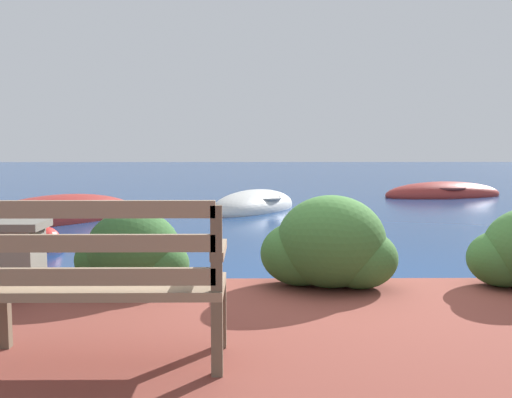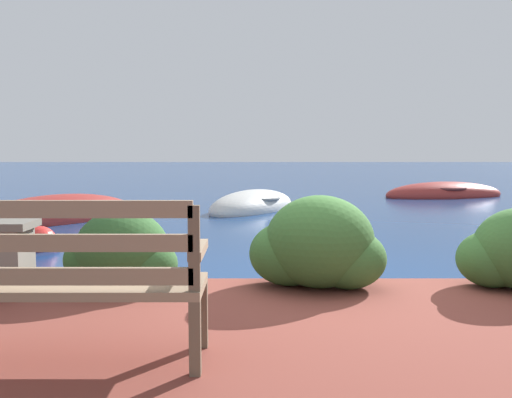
{
  "view_description": "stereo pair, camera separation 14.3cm",
  "coord_description": "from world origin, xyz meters",
  "px_view_note": "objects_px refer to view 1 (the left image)",
  "views": [
    {
      "loc": [
        -0.68,
        -5.06,
        1.43
      ],
      "look_at": [
        -0.57,
        6.2,
        0.34
      ],
      "focal_mm": 40.0,
      "sensor_mm": 36.0,
      "label": 1
    },
    {
      "loc": [
        -0.54,
        -5.06,
        1.43
      ],
      "look_at": [
        -0.57,
        6.2,
        0.34
      ],
      "focal_mm": 40.0,
      "sensor_mm": 36.0,
      "label": 2
    }
  ],
  "objects_px": {
    "rowboat_nearest": "(60,218)",
    "mooring_buoy": "(44,244)",
    "rowboat_mid": "(254,207)",
    "rowboat_far": "(443,194)",
    "park_bench": "(100,278)"
  },
  "relations": [
    {
      "from": "park_bench",
      "to": "mooring_buoy",
      "type": "distance_m",
      "value": 5.07
    },
    {
      "from": "rowboat_mid",
      "to": "rowboat_far",
      "type": "xyz_separation_m",
      "value": [
        5.18,
        3.15,
        -0.01
      ]
    },
    {
      "from": "rowboat_far",
      "to": "park_bench",
      "type": "bearing_deg",
      "value": 51.45
    },
    {
      "from": "rowboat_mid",
      "to": "mooring_buoy",
      "type": "height_order",
      "value": "rowboat_mid"
    },
    {
      "from": "rowboat_mid",
      "to": "park_bench",
      "type": "bearing_deg",
      "value": -154.37
    },
    {
      "from": "rowboat_far",
      "to": "rowboat_nearest",
      "type": "bearing_deg",
      "value": 16.92
    },
    {
      "from": "mooring_buoy",
      "to": "park_bench",
      "type": "bearing_deg",
      "value": -66.69
    },
    {
      "from": "park_bench",
      "to": "rowboat_mid",
      "type": "xyz_separation_m",
      "value": [
        0.89,
        9.21,
        -0.64
      ]
    },
    {
      "from": "rowboat_nearest",
      "to": "rowboat_mid",
      "type": "bearing_deg",
      "value": 157.49
    },
    {
      "from": "rowboat_nearest",
      "to": "mooring_buoy",
      "type": "bearing_deg",
      "value": 55.59
    },
    {
      "from": "mooring_buoy",
      "to": "rowboat_far",
      "type": "bearing_deg",
      "value": 43.81
    },
    {
      "from": "rowboat_nearest",
      "to": "rowboat_mid",
      "type": "height_order",
      "value": "rowboat_nearest"
    },
    {
      "from": "park_bench",
      "to": "rowboat_far",
      "type": "distance_m",
      "value": 13.78
    },
    {
      "from": "rowboat_mid",
      "to": "mooring_buoy",
      "type": "xyz_separation_m",
      "value": [
        -2.88,
        -4.59,
        0.02
      ]
    },
    {
      "from": "rowboat_nearest",
      "to": "rowboat_far",
      "type": "xyz_separation_m",
      "value": [
        8.78,
        4.93,
        -0.01
      ]
    }
  ]
}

